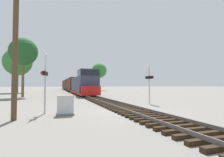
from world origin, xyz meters
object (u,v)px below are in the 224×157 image
relay_cabinet (65,105)px  utility_pole (16,33)px  tree_mid_background (18,62)px  freight_train (71,85)px  tree_far_right (23,52)px  crossing_signal_near (45,77)px  tree_deep_background (99,71)px  crossing_signal_far (150,79)px

relay_cabinet → utility_pole: (-2.63, -0.81, 3.98)m
utility_pole → tree_mid_background: tree_mid_background is taller
freight_train → tree_mid_background: (-13.58, -11.73, 5.46)m
relay_cabinet → tree_mid_background: (-9.12, 35.76, 6.86)m
freight_train → tree_far_right: 30.97m
crossing_signal_near → utility_pole: 3.16m
utility_pole → tree_mid_background: 37.26m
tree_mid_background → tree_deep_background: (23.25, 12.23, -0.54)m
crossing_signal_near → relay_cabinet: bearing=58.7°
tree_far_right → tree_deep_background: 35.30m
crossing_signal_far → tree_deep_background: 44.57m
crossing_signal_near → tree_far_right: (-4.00, 17.50, 4.55)m
relay_cabinet → utility_pole: size_ratio=0.14×
relay_cabinet → tree_mid_background: 37.54m
freight_train → tree_deep_background: bearing=3.0°
crossing_signal_far → tree_far_right: tree_far_right is taller
tree_mid_background → tree_deep_background: size_ratio=1.13×
utility_pole → tree_mid_background: bearing=100.1°
crossing_signal_near → tree_far_right: size_ratio=0.44×
crossing_signal_far → tree_far_right: bearing=31.3°
tree_far_right → crossing_signal_far: bearing=-46.9°
crossing_signal_far → tree_deep_background: bearing=-19.4°
tree_mid_background → freight_train: bearing=40.8°
relay_cabinet → tree_far_right: 20.24m
freight_train → utility_pole: utility_pole is taller
freight_train → crossing_signal_far: size_ratio=16.95×
crossing_signal_near → crossing_signal_far: size_ratio=1.02×
tree_deep_background → freight_train: bearing=-177.0°
crossing_signal_far → freight_train: bearing=-6.8°
crossing_signal_far → tree_mid_background: bearing=17.0°
crossing_signal_far → tree_far_right: 20.28m
freight_train → utility_pole: size_ratio=7.58×
crossing_signal_far → tree_far_right: size_ratio=0.44×
crossing_signal_near → crossing_signal_far: 9.97m
crossing_signal_far → utility_pole: bearing=102.3°
crossing_signal_far → utility_pole: size_ratio=0.45×
relay_cabinet → utility_pole: utility_pole is taller
freight_train → tree_deep_background: 10.86m
tree_far_right → freight_train: bearing=71.5°
tree_far_right → tree_deep_background: bearing=56.7°
utility_pole → tree_mid_background: (-6.49, 36.57, 2.88)m
freight_train → tree_far_right: size_ratio=7.40×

